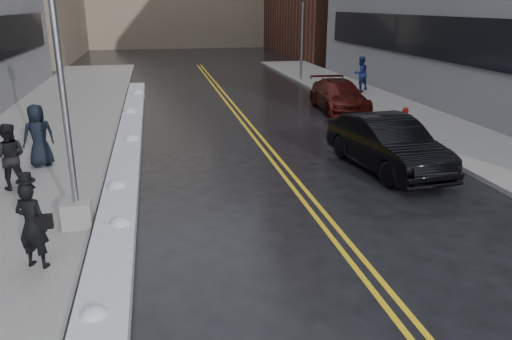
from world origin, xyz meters
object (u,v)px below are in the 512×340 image
pedestrian_c (39,136)px  pedestrian_east (361,73)px  lamppost (67,125)px  fire_hydrant (405,115)px  car_maroon (339,96)px  pedestrian_fedora (32,225)px  traffic_signal (302,30)px  pedestrian_b (9,157)px  car_black (387,144)px

pedestrian_c → pedestrian_east: (15.62, 11.79, 0.00)m
lamppost → fire_hydrant: 14.81m
pedestrian_east → car_maroon: 5.71m
pedestrian_fedora → pedestrian_c: size_ratio=0.89×
lamppost → traffic_signal: (11.80, 22.00, 0.87)m
fire_hydrant → pedestrian_east: (1.60, 8.73, 0.59)m
pedestrian_fedora → car_maroon: 17.84m
pedestrian_b → car_maroon: bearing=-147.4°
pedestrian_c → car_maroon: 14.36m
pedestrian_fedora → pedestrian_east: bearing=-104.9°
traffic_signal → pedestrian_fedora: bearing=-117.4°
pedestrian_b → lamppost: bearing=123.2°
traffic_signal → pedestrian_b: 23.73m
pedestrian_b → car_black: pedestrian_b is taller
pedestrian_b → pedestrian_fedora: bearing=105.7°
pedestrian_b → pedestrian_east: bearing=-141.6°
pedestrian_fedora → pedestrian_c: bearing=-57.0°
traffic_signal → lamppost: bearing=-118.2°
pedestrian_fedora → lamppost: bearing=-83.3°
lamppost → car_maroon: 16.21m
pedestrian_c → car_black: pedestrian_c is taller
car_black → pedestrian_c: bearing=162.6°
traffic_signal → pedestrian_east: (2.10, -5.27, -2.26)m
car_black → pedestrian_fedora: bearing=-160.2°
lamppost → traffic_signal: bearing=61.8°
pedestrian_c → pedestrian_east: 19.57m
pedestrian_b → car_maroon: pedestrian_b is taller
lamppost → car_maroon: size_ratio=1.49×
traffic_signal → pedestrian_b: (-13.88, -19.10, -2.33)m
fire_hydrant → pedestrian_fedora: pedestrian_fedora is taller
pedestrian_fedora → pedestrian_east: (14.43, 18.56, 0.11)m
car_maroon → lamppost: bearing=-128.3°
lamppost → pedestrian_b: lamppost is taller
pedestrian_c → fire_hydrant: bearing=163.6°
pedestrian_c → pedestrian_fedora: bearing=71.4°
fire_hydrant → lamppost: bearing=-147.0°
fire_hydrant → pedestrian_c: (-14.03, -3.05, 0.59)m
traffic_signal → pedestrian_c: (-13.53, -17.05, -2.27)m
fire_hydrant → pedestrian_east: 8.90m
fire_hydrant → traffic_signal: size_ratio=0.12×
pedestrian_fedora → car_black: pedestrian_fedora is taller
car_maroon → pedestrian_b: bearing=-141.1°
pedestrian_east → fire_hydrant: bearing=62.7°
lamppost → pedestrian_fedora: 2.42m
pedestrian_east → car_maroon: pedestrian_east is taller
car_maroon → fire_hydrant: bearing=-65.4°
fire_hydrant → pedestrian_east: size_ratio=0.37×
pedestrian_fedora → car_black: bearing=-131.0°
lamppost → pedestrian_east: size_ratio=3.86×
car_black → car_maroon: bearing=72.5°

